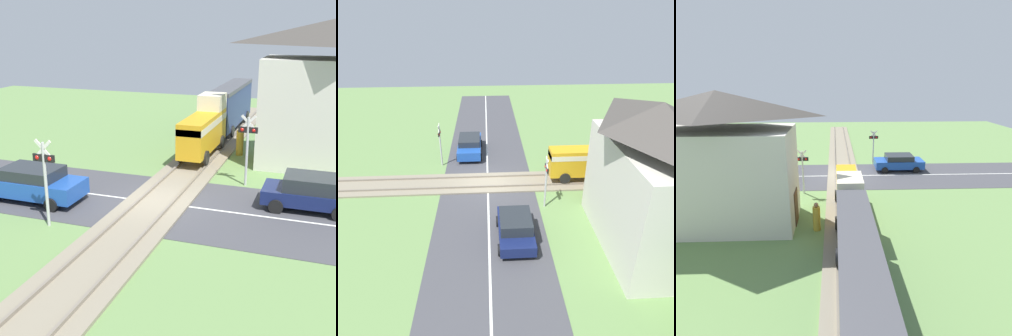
{
  "view_description": "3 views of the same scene",
  "coord_description": "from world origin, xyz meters",
  "views": [
    {
      "loc": [
        6.66,
        -17.59,
        7.52
      ],
      "look_at": [
        0.0,
        1.31,
        1.2
      ],
      "focal_mm": 50.0,
      "sensor_mm": 36.0,
      "label": 1
    },
    {
      "loc": [
        20.33,
        0.05,
        11.67
      ],
      "look_at": [
        0.0,
        1.31,
        1.2
      ],
      "focal_mm": 35.0,
      "sensor_mm": 36.0,
      "label": 2
    },
    {
      "loc": [
        0.77,
        21.89,
        8.32
      ],
      "look_at": [
        0.0,
        1.31,
        1.2
      ],
      "focal_mm": 28.0,
      "sensor_mm": 36.0,
      "label": 3
    }
  ],
  "objects": [
    {
      "name": "pedestrian_by_station",
      "position": [
        1.84,
        8.69,
        0.79
      ],
      "size": [
        0.43,
        0.43,
        1.72
      ],
      "color": "gold",
      "rests_on": "ground_plane"
    },
    {
      "name": "crossing_signal_west_approach",
      "position": [
        -3.13,
        -3.56,
        2.17
      ],
      "size": [
        0.9,
        0.18,
        3.41
      ],
      "color": "#B7B7B7",
      "rests_on": "ground_plane"
    },
    {
      "name": "train",
      "position": [
        0.0,
        11.79,
        1.87
      ],
      "size": [
        1.58,
        14.5,
        3.18
      ],
      "color": "gold",
      "rests_on": "track_bed"
    },
    {
      "name": "station_building",
      "position": [
        6.84,
        7.82,
        3.75
      ],
      "size": [
        8.06,
        4.01,
        7.72
      ],
      "color": "beige",
      "rests_on": "ground_plane"
    },
    {
      "name": "ground_plane",
      "position": [
        0.0,
        0.0,
        0.0
      ],
      "size": [
        60.0,
        60.0,
        0.0
      ],
      "primitive_type": "plane",
      "color": "#66894C"
    },
    {
      "name": "road_surface",
      "position": [
        0.0,
        0.0,
        0.01
      ],
      "size": [
        48.0,
        6.4,
        0.02
      ],
      "color": "#424247",
      "rests_on": "ground_plane"
    },
    {
      "name": "track_bed",
      "position": [
        0.0,
        0.0,
        0.07
      ],
      "size": [
        2.8,
        48.0,
        0.24
      ],
      "color": "gray",
      "rests_on": "ground_plane"
    },
    {
      "name": "car_near_crossing",
      "position": [
        -5.27,
        -1.44,
        0.8
      ],
      "size": [
        4.49,
        2.05,
        1.5
      ],
      "color": "#1E4CA8",
      "rests_on": "ground_plane"
    },
    {
      "name": "crossing_signal_east_approach",
      "position": [
        3.13,
        3.56,
        2.17
      ],
      "size": [
        0.9,
        0.18,
        3.41
      ],
      "color": "#B7B7B7",
      "rests_on": "ground_plane"
    },
    {
      "name": "car_far_side",
      "position": [
        6.15,
        1.44,
        0.77
      ],
      "size": [
        3.77,
        2.01,
        1.47
      ],
      "color": "#141E4C",
      "rests_on": "ground_plane"
    }
  ]
}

